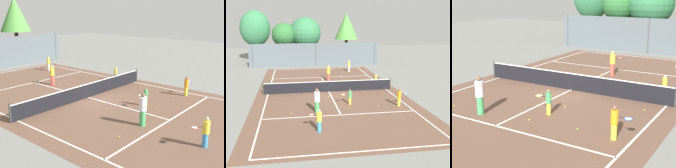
{
  "view_description": "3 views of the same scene",
  "coord_description": "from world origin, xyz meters",
  "views": [
    {
      "loc": [
        -12.98,
        -13.07,
        5.91
      ],
      "look_at": [
        0.94,
        -1.41,
        1.03
      ],
      "focal_mm": 44.13,
      "sensor_mm": 36.0,
      "label": 1
    },
    {
      "loc": [
        -3.27,
        -24.89,
        6.79
      ],
      "look_at": [
        0.76,
        -0.58,
        0.84
      ],
      "focal_mm": 45.05,
      "sensor_mm": 36.0,
      "label": 2
    },
    {
      "loc": [
        9.44,
        -16.38,
        5.52
      ],
      "look_at": [
        1.27,
        -2.9,
        1.21
      ],
      "focal_mm": 54.5,
      "sensor_mm": 36.0,
      "label": 3
    }
  ],
  "objects": [
    {
      "name": "tree_1",
      "position": [
        -1.15,
        17.86,
        4.37
      ],
      "size": [
        4.67,
        4.67,
        6.71
      ],
      "color": "brown",
      "rests_on": "ground_plane"
    },
    {
      "name": "tennis_ball_1",
      "position": [
        3.16,
        -4.94,
        0.03
      ],
      "size": [
        0.07,
        0.07,
        0.07
      ],
      "primitive_type": "sphere",
      "color": "#CCE533",
      "rests_on": "ground_plane"
    },
    {
      "name": "player_0",
      "position": [
        4.93,
        1.52,
        0.61
      ],
      "size": [
        0.26,
        0.26,
        1.2
      ],
      "color": "#388CD8",
      "rests_on": "ground_plane"
    },
    {
      "name": "player_2",
      "position": [
        -1.61,
        -5.64,
        0.93
      ],
      "size": [
        0.39,
        0.39,
        1.81
      ],
      "color": "#3FA559",
      "rests_on": "ground_plane"
    },
    {
      "name": "tennis_ball_4",
      "position": [
        1.29,
        -2.83,
        0.03
      ],
      "size": [
        0.07,
        0.07,
        0.07
      ],
      "primitive_type": "sphere",
      "color": "#CCE533",
      "rests_on": "ground_plane"
    },
    {
      "name": "player_5",
      "position": [
        0.57,
        4.62,
        0.86
      ],
      "size": [
        0.75,
        0.87,
        1.66
      ],
      "color": "#E54C3F",
      "rests_on": "ground_plane"
    },
    {
      "name": "tree_2",
      "position": [
        -4.32,
        17.36,
        4.12
      ],
      "size": [
        3.48,
        3.48,
        5.89
      ],
      "color": "brown",
      "rests_on": "ground_plane"
    },
    {
      "name": "tennis_ball_2",
      "position": [
        -0.15,
        4.44,
        0.03
      ],
      "size": [
        0.07,
        0.07,
        0.07
      ],
      "primitive_type": "sphere",
      "color": "#CCE533",
      "rests_on": "ground_plane"
    },
    {
      "name": "ground_plane",
      "position": [
        0.0,
        0.0,
        0.0
      ],
      "size": [
        80.0,
        80.0,
        0.0
      ],
      "primitive_type": "plane",
      "color": "slate"
    },
    {
      "name": "tennis_net",
      "position": [
        0.0,
        0.0,
        0.51
      ],
      "size": [
        11.9,
        0.1,
        1.1
      ],
      "color": "#333833",
      "rests_on": "ground_plane"
    },
    {
      "name": "perimeter_fence",
      "position": [
        0.0,
        14.0,
        1.6
      ],
      "size": [
        18.0,
        0.12,
        3.2
      ],
      "color": "#515B60",
      "rests_on": "ground_plane"
    },
    {
      "name": "tennis_ball_6",
      "position": [
        -0.24,
        -1.68,
        0.03
      ],
      "size": [
        0.07,
        0.07,
        0.07
      ],
      "primitive_type": "sphere",
      "color": "#CCE533",
      "rests_on": "ground_plane"
    },
    {
      "name": "tennis_ball_5",
      "position": [
        0.89,
        6.28,
        0.03
      ],
      "size": [
        0.07,
        0.07,
        0.07
      ],
      "primitive_type": "sphere",
      "color": "#CCE533",
      "rests_on": "ground_plane"
    },
    {
      "name": "tennis_ball_7",
      "position": [
        0.83,
        -5.16,
        0.03
      ],
      "size": [
        0.07,
        0.07,
        0.07
      ],
      "primitive_type": "sphere",
      "color": "#CCE533",
      "rests_on": "ground_plane"
    },
    {
      "name": "tennis_ball_3",
      "position": [
        -3.49,
        -5.56,
        0.03
      ],
      "size": [
        0.07,
        0.07,
        0.07
      ],
      "primitive_type": "sphere",
      "color": "#CCE533",
      "rests_on": "ground_plane"
    },
    {
      "name": "tennis_ball_0",
      "position": [
        4.77,
        -1.23,
        0.03
      ],
      "size": [
        0.07,
        0.07,
        0.07
      ],
      "primitive_type": "sphere",
      "color": "#CCE533",
      "rests_on": "ground_plane"
    },
    {
      "name": "player_1",
      "position": [
        1.1,
        -4.04,
        0.63
      ],
      "size": [
        0.82,
        0.34,
        1.2
      ],
      "color": "yellow",
      "rests_on": "ground_plane"
    },
    {
      "name": "player_4",
      "position": [
        4.84,
        -5.05,
        0.71
      ],
      "size": [
        0.86,
        0.34,
        1.38
      ],
      "color": "yellow",
      "rests_on": "ground_plane"
    },
    {
      "name": "court_surface",
      "position": [
        0.0,
        0.0,
        0.0
      ],
      "size": [
        13.0,
        25.0,
        0.01
      ],
      "color": "brown",
      "rests_on": "ground_plane"
    }
  ]
}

